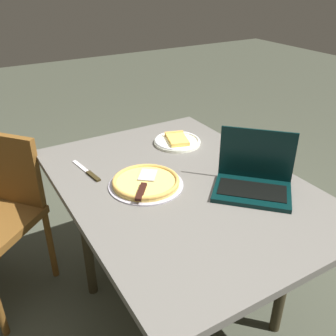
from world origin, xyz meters
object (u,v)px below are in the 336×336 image
(dining_table, at_px, (181,198))
(pizza_tray, at_px, (146,182))
(table_knife, at_px, (88,172))
(pizza_plate, at_px, (177,141))
(laptop, at_px, (254,178))

(dining_table, bearing_deg, pizza_tray, -112.95)
(pizza_tray, distance_m, table_knife, 0.28)
(dining_table, height_order, pizza_plate, pizza_plate)
(pizza_tray, bearing_deg, laptop, 55.53)
(laptop, height_order, table_knife, laptop)
(dining_table, distance_m, pizza_tray, 0.18)
(table_knife, bearing_deg, pizza_plate, 97.80)
(laptop, height_order, pizza_tray, laptop)
(pizza_tray, bearing_deg, table_knife, -142.43)
(laptop, distance_m, pizza_tray, 0.44)
(pizza_tray, height_order, table_knife, pizza_tray)
(pizza_plate, bearing_deg, laptop, 3.03)
(dining_table, relative_size, table_knife, 5.40)
(laptop, distance_m, table_knife, 0.71)
(pizza_plate, relative_size, pizza_tray, 0.77)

